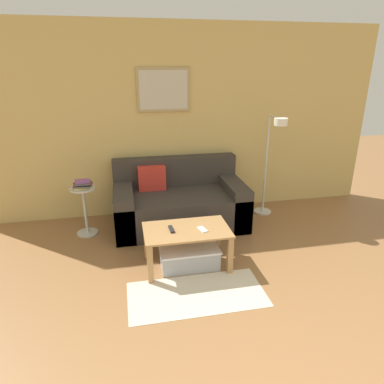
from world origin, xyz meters
name	(u,v)px	position (x,y,z in m)	size (l,w,h in m)	color
wall_back	(181,122)	(0.00, 3.72, 1.28)	(5.60, 0.09, 2.55)	#D6B76B
area_rug	(197,294)	(-0.23, 1.67, 0.00)	(1.28, 0.62, 0.01)	beige
couch	(179,203)	(-0.13, 3.22, 0.29)	(1.69, 0.95, 0.84)	#38332D
coffee_table	(187,236)	(-0.23, 2.18, 0.34)	(0.89, 0.53, 0.43)	#AD7F4C
storage_bin	(189,257)	(-0.20, 2.15, 0.11)	(0.62, 0.35, 0.22)	#9EA3A8
floor_lamp	(272,156)	(1.12, 3.16, 0.89)	(0.25, 0.55, 1.41)	silver
side_table	(85,207)	(-1.33, 3.16, 0.37)	(0.31, 0.31, 0.62)	silver
book_stack	(83,185)	(-1.32, 3.14, 0.66)	(0.24, 0.21, 0.09)	#D8C666
remote_control	(171,229)	(-0.39, 2.19, 0.44)	(0.04, 0.15, 0.02)	#232328
cell_phone	(202,229)	(-0.07, 2.13, 0.43)	(0.07, 0.14, 0.01)	silver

